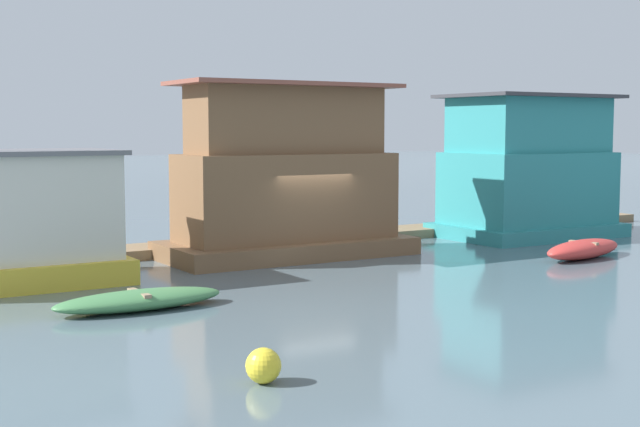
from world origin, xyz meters
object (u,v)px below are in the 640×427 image
object	(u,v)px
dinghy_green	(139,300)
mooring_post_centre	(47,246)
houseboat_yellow	(1,220)
dinghy_red	(583,249)
houseboat_brown	(287,182)
houseboat_teal	(528,171)
buoy_yellow	(263,366)

from	to	relation	value
dinghy_green	mooring_post_centre	size ratio (longest dim) A/B	2.87
houseboat_yellow	dinghy_red	xyz separation A→B (m)	(15.66, -4.27, -1.32)
houseboat_brown	houseboat_teal	distance (m)	9.77
mooring_post_centre	houseboat_yellow	bearing A→B (deg)	-131.18
houseboat_yellow	buoy_yellow	size ratio (longest dim) A/B	10.85
dinghy_red	houseboat_brown	bearing A→B (deg)	146.06
dinghy_green	houseboat_yellow	bearing A→B (deg)	111.42
buoy_yellow	houseboat_yellow	bearing A→B (deg)	97.98
houseboat_brown	mooring_post_centre	world-z (taller)	houseboat_brown
dinghy_red	dinghy_green	bearing A→B (deg)	-178.39
houseboat_brown	mooring_post_centre	size ratio (longest dim) A/B	5.73
houseboat_yellow	buoy_yellow	bearing A→B (deg)	-82.02
houseboat_teal	dinghy_red	xyz separation A→B (m)	(-2.46, -4.87, -2.07)
dinghy_red	buoy_yellow	distance (m)	15.61
houseboat_teal	buoy_yellow	bearing A→B (deg)	-145.31
houseboat_yellow	dinghy_green	xyz separation A→B (m)	(1.83, -4.66, -1.39)
houseboat_yellow	houseboat_brown	world-z (taller)	houseboat_yellow
houseboat_brown	dinghy_green	size ratio (longest dim) A/B	2.00
houseboat_teal	dinghy_green	distance (m)	17.26
mooring_post_centre	dinghy_red	bearing A→B (deg)	-23.12
houseboat_teal	mooring_post_centre	bearing A→B (deg)	176.00
houseboat_yellow	dinghy_red	world-z (taller)	houseboat_yellow
houseboat_yellow	buoy_yellow	distance (m)	11.07
houseboat_yellow	mooring_post_centre	bearing A→B (deg)	48.82
houseboat_teal	houseboat_brown	bearing A→B (deg)	179.72
houseboat_yellow	dinghy_green	bearing A→B (deg)	-68.58
mooring_post_centre	dinghy_green	bearing A→B (deg)	-87.46
houseboat_teal	mooring_post_centre	world-z (taller)	houseboat_teal
dinghy_green	mooring_post_centre	world-z (taller)	mooring_post_centre
buoy_yellow	dinghy_green	bearing A→B (deg)	87.24
houseboat_brown	dinghy_green	bearing A→B (deg)	-140.90
houseboat_brown	buoy_yellow	bearing A→B (deg)	-120.62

